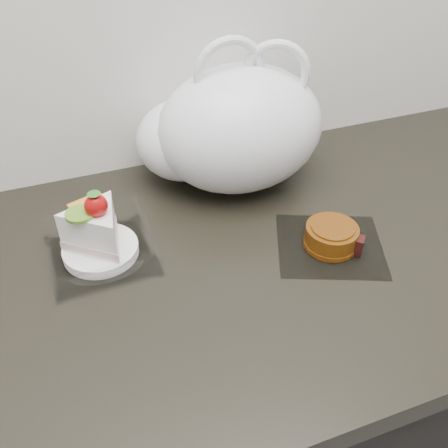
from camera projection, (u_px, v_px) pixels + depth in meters
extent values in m
cube|color=black|center=(213.00, 421.00, 1.07)|extent=(2.00, 0.60, 0.86)
cube|color=black|center=(209.00, 270.00, 0.79)|extent=(2.04, 0.64, 0.04)
cube|color=white|center=(102.00, 255.00, 0.78)|extent=(0.16, 0.16, 0.00)
cylinder|color=white|center=(101.00, 250.00, 0.78)|extent=(0.12, 0.12, 0.02)
ellipsoid|color=red|center=(96.00, 206.00, 0.71)|extent=(0.03, 0.03, 0.04)
cone|color=#2D7223|center=(94.00, 196.00, 0.70)|extent=(0.02, 0.02, 0.01)
cylinder|color=olive|center=(80.00, 214.00, 0.72)|extent=(0.04, 0.04, 0.01)
cube|color=orange|center=(86.00, 202.00, 0.74)|extent=(0.06, 0.04, 0.01)
cube|color=white|center=(330.00, 245.00, 0.80)|extent=(0.21, 0.21, 0.00)
cylinder|color=brown|center=(331.00, 236.00, 0.79)|extent=(0.10, 0.10, 0.04)
cylinder|color=brown|center=(330.00, 243.00, 0.80)|extent=(0.10, 0.10, 0.01)
cylinder|color=brown|center=(333.00, 227.00, 0.78)|extent=(0.08, 0.08, 0.00)
cube|color=black|center=(356.00, 245.00, 0.78)|extent=(0.03, 0.03, 0.03)
ellipsoid|color=white|center=(240.00, 129.00, 0.88)|extent=(0.34, 0.29, 0.22)
ellipsoid|color=white|center=(185.00, 140.00, 0.90)|extent=(0.20, 0.19, 0.15)
torus|color=white|center=(230.00, 73.00, 0.81)|extent=(0.12, 0.02, 0.12)
torus|color=white|center=(276.00, 73.00, 0.82)|extent=(0.11, 0.06, 0.11)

